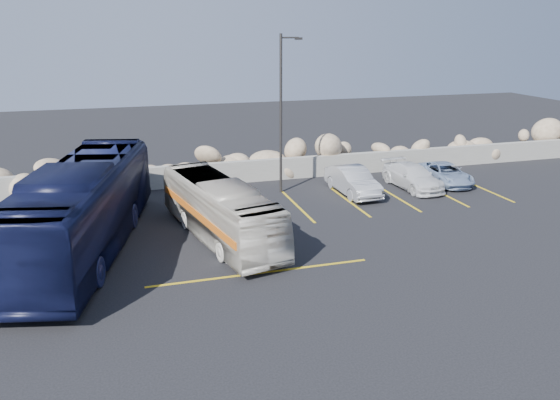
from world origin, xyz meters
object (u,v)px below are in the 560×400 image
object	(u,v)px
car_b	(353,181)
car_d	(445,174)
vintage_bus	(220,209)
car_c	(413,177)
tour_coach	(82,208)
lamppost	(282,110)

from	to	relation	value
car_b	car_d	distance (m)	5.74
vintage_bus	car_c	distance (m)	12.05
car_b	car_d	world-z (taller)	car_b
tour_coach	car_c	world-z (taller)	tour_coach
car_b	vintage_bus	bearing A→B (deg)	-153.59
vintage_bus	car_d	distance (m)	14.21
car_c	car_d	size ratio (longest dim) A/B	1.09
lamppost	car_b	size ratio (longest dim) A/B	1.89
lamppost	tour_coach	distance (m)	11.20
vintage_bus	car_d	world-z (taller)	vintage_bus
vintage_bus	tour_coach	xyz separation A→B (m)	(-5.24, 0.19, 0.51)
tour_coach	car_b	bearing A→B (deg)	30.44
car_b	car_d	size ratio (longest dim) A/B	1.06
tour_coach	lamppost	bearing A→B (deg)	42.55
car_b	car_d	bearing A→B (deg)	1.88
lamppost	vintage_bus	world-z (taller)	lamppost
lamppost	tour_coach	bearing A→B (deg)	-150.80
lamppost	car_d	xyz separation A→B (m)	(9.17, -0.95, -3.74)
vintage_bus	car_c	size ratio (longest dim) A/B	2.01
vintage_bus	car_b	world-z (taller)	vintage_bus
car_b	car_c	xyz separation A→B (m)	(3.53, 0.11, -0.07)
lamppost	car_b	distance (m)	5.15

